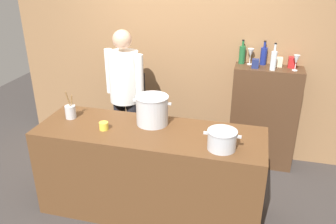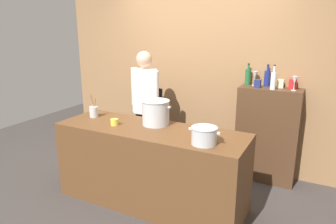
% 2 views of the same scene
% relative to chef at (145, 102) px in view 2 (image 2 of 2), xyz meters
% --- Properties ---
extents(ground_plane, '(8.00, 8.00, 0.00)m').
position_rel_chef_xyz_m(ground_plane, '(0.53, -0.77, -0.96)').
color(ground_plane, '#383330').
extents(brick_back_panel, '(4.40, 0.10, 3.00)m').
position_rel_chef_xyz_m(brick_back_panel, '(0.53, 0.63, 0.54)').
color(brick_back_panel, olive).
rests_on(brick_back_panel, ground_plane).
extents(prep_counter, '(2.14, 0.70, 0.90)m').
position_rel_chef_xyz_m(prep_counter, '(0.53, -0.77, -0.51)').
color(prep_counter, brown).
rests_on(prep_counter, ground_plane).
extents(bar_cabinet, '(0.76, 0.32, 1.24)m').
position_rel_chef_xyz_m(bar_cabinet, '(1.58, 0.42, -0.35)').
color(bar_cabinet, '#472D1C').
rests_on(bar_cabinet, ground_plane).
extents(chef, '(0.51, 0.40, 1.66)m').
position_rel_chef_xyz_m(chef, '(0.00, 0.00, 0.00)').
color(chef, black).
rests_on(chef, ground_plane).
extents(stockpot_large, '(0.38, 0.32, 0.28)m').
position_rel_chef_xyz_m(stockpot_large, '(0.52, -0.62, 0.08)').
color(stockpot_large, '#B7BABF').
rests_on(stockpot_large, prep_counter).
extents(stockpot_small, '(0.31, 0.25, 0.17)m').
position_rel_chef_xyz_m(stockpot_small, '(1.22, -0.93, 0.02)').
color(stockpot_small, '#B7BABF').
rests_on(stockpot_small, prep_counter).
extents(utensil_crock, '(0.10, 0.10, 0.29)m').
position_rel_chef_xyz_m(utensil_crock, '(-0.31, -0.70, 0.00)').
color(utensil_crock, '#B7BABF').
rests_on(utensil_crock, prep_counter).
extents(butter_jar, '(0.08, 0.08, 0.07)m').
position_rel_chef_xyz_m(butter_jar, '(0.12, -0.85, -0.03)').
color(butter_jar, yellow).
rests_on(butter_jar, prep_counter).
extents(wine_bottle_cobalt, '(0.07, 0.07, 0.27)m').
position_rel_chef_xyz_m(wine_bottle_cobalt, '(1.50, 0.53, 0.37)').
color(wine_bottle_cobalt, navy).
rests_on(wine_bottle_cobalt, bar_cabinet).
extents(wine_bottle_clear, '(0.06, 0.06, 0.30)m').
position_rel_chef_xyz_m(wine_bottle_clear, '(1.61, 0.34, 0.38)').
color(wine_bottle_clear, silver).
rests_on(wine_bottle_clear, bar_cabinet).
extents(wine_bottle_green, '(0.07, 0.07, 0.28)m').
position_rel_chef_xyz_m(wine_bottle_green, '(1.26, 0.51, 0.38)').
color(wine_bottle_green, '#1E592D').
rests_on(wine_bottle_green, bar_cabinet).
extents(wine_glass_wide, '(0.07, 0.07, 0.18)m').
position_rel_chef_xyz_m(wine_glass_wide, '(1.35, 0.49, 0.40)').
color(wine_glass_wide, silver).
rests_on(wine_glass_wide, bar_cabinet).
extents(wine_glass_tall, '(0.07, 0.07, 0.17)m').
position_rel_chef_xyz_m(wine_glass_tall, '(1.84, 0.38, 0.39)').
color(wine_glass_tall, silver).
rests_on(wine_glass_tall, bar_cabinet).
extents(spice_tin_navy, '(0.08, 0.08, 0.10)m').
position_rel_chef_xyz_m(spice_tin_navy, '(1.42, 0.36, 0.32)').
color(spice_tin_navy, navy).
rests_on(spice_tin_navy, bar_cabinet).
extents(spice_tin_cream, '(0.08, 0.08, 0.10)m').
position_rel_chef_xyz_m(spice_tin_cream, '(1.67, 0.49, 0.32)').
color(spice_tin_cream, beige).
rests_on(spice_tin_cream, bar_cabinet).
extents(spice_tin_red, '(0.09, 0.09, 0.12)m').
position_rel_chef_xyz_m(spice_tin_red, '(1.82, 0.49, 0.33)').
color(spice_tin_red, red).
rests_on(spice_tin_red, bar_cabinet).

